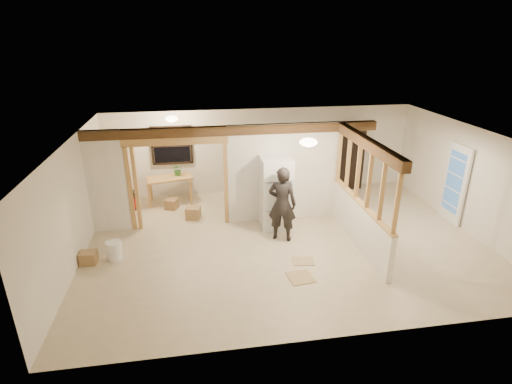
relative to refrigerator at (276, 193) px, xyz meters
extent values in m
cube|color=beige|center=(0.07, -0.78, -0.89)|extent=(9.00, 6.50, 0.01)
cube|color=white|center=(0.07, -0.78, 1.61)|extent=(9.00, 6.50, 0.01)
cube|color=silver|center=(0.07, 2.47, 0.36)|extent=(9.00, 0.01, 2.50)
cube|color=silver|center=(0.07, -4.03, 0.36)|extent=(9.00, 0.01, 2.50)
cube|color=silver|center=(-4.43, -0.78, 0.36)|extent=(0.01, 6.50, 2.50)
cube|color=silver|center=(4.57, -0.78, 0.36)|extent=(0.01, 6.50, 2.50)
cube|color=white|center=(-3.98, 0.42, 0.36)|extent=(0.90, 0.12, 2.50)
cube|color=white|center=(0.27, 0.42, 0.36)|extent=(2.80, 0.12, 2.50)
cube|color=tan|center=(-2.33, 0.42, 0.21)|extent=(2.46, 0.14, 2.20)
cube|color=#54371C|center=(-0.93, 0.42, 1.49)|extent=(7.00, 0.18, 0.22)
cube|color=#54371C|center=(1.67, -1.18, 1.49)|extent=(0.18, 3.30, 0.22)
cube|color=white|center=(1.67, -1.18, -0.39)|extent=(0.12, 3.20, 1.00)
cube|color=tan|center=(1.67, -1.18, 0.77)|extent=(0.14, 3.20, 1.32)
cube|color=black|center=(-2.53, 2.39, 0.66)|extent=(1.12, 0.10, 1.10)
cube|color=white|center=(4.49, -0.38, 0.11)|extent=(0.12, 0.86, 2.00)
ellipsoid|color=#FFEABF|center=(0.37, -1.28, 1.59)|extent=(0.36, 0.36, 0.16)
ellipsoid|color=#FFEABF|center=(-2.43, 1.52, 1.59)|extent=(0.32, 0.32, 0.14)
ellipsoid|color=#FFD88C|center=(-1.93, 0.82, 1.29)|extent=(0.07, 0.07, 0.07)
cube|color=white|center=(0.00, 0.00, 0.00)|extent=(0.73, 0.71, 1.78)
imported|color=black|center=(0.00, -0.69, 0.00)|extent=(0.76, 0.64, 1.78)
cube|color=tan|center=(-2.63, 1.90, -0.50)|extent=(1.33, 0.86, 0.78)
imported|color=#295823|center=(-2.39, 1.99, 0.06)|extent=(0.32, 0.28, 0.34)
cylinder|color=#9D0E06|center=(-3.70, 1.62, -0.63)|extent=(0.52, 0.52, 0.51)
cube|color=black|center=(2.67, 2.24, 0.07)|extent=(0.96, 0.32, 1.93)
cylinder|color=white|center=(-3.71, -1.02, -0.68)|extent=(0.37, 0.37, 0.41)
cube|color=#99754A|center=(-2.03, 0.76, -0.74)|extent=(0.42, 0.38, 0.31)
cube|color=#99754A|center=(-2.60, 1.48, -0.75)|extent=(0.39, 0.39, 0.28)
cube|color=#99754A|center=(-4.23, -1.11, -0.75)|extent=(0.35, 0.30, 0.27)
cube|color=tan|center=(0.04, -2.33, -0.88)|extent=(0.54, 0.54, 0.02)
cube|color=tan|center=(0.25, -1.75, -0.88)|extent=(0.49, 0.41, 0.01)
camera|label=1|loc=(-1.89, -8.81, 3.66)|focal=28.00mm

